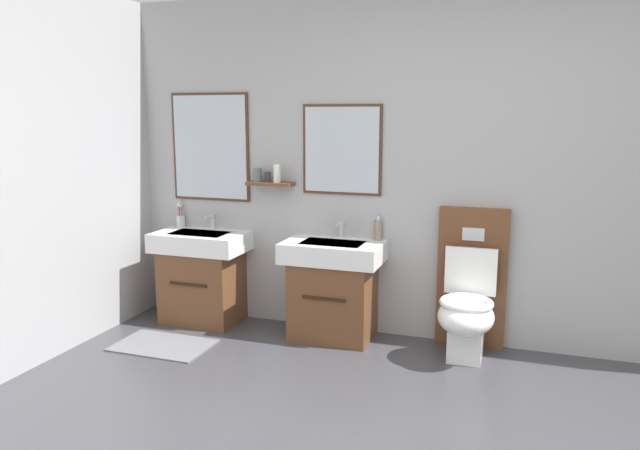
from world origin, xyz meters
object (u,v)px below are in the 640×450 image
Objects in this scene: toothbrush_cup at (181,220)px; soap_dispenser at (378,230)px; vanity_sink_right at (333,287)px; toilet at (469,301)px; vanity_sink_left at (203,274)px.

soap_dispenser is (1.67, 0.01, 0.02)m from toothbrush_cup.
vanity_sink_right is 0.73× the size of toilet.
vanity_sink_left is 4.01× the size of soap_dispenser.
soap_dispenser is (1.38, 0.17, 0.42)m from vanity_sink_left.
soap_dispenser is at bearing 165.99° from toilet.
toilet is 4.83× the size of toothbrush_cup.
vanity_sink_left is 1.46m from soap_dispenser.
toilet is at bearing -3.92° from toothbrush_cup.
toothbrush_cup is 1.67m from soap_dispenser.
vanity_sink_left is 0.73× the size of toilet.
soap_dispenser is (0.29, 0.17, 0.42)m from vanity_sink_right.
soap_dispenser is at bearing 6.85° from vanity_sink_left.
toilet reaches higher than soap_dispenser.
vanity_sink_left is 1.00× the size of vanity_sink_right.
soap_dispenser reaches higher than vanity_sink_left.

